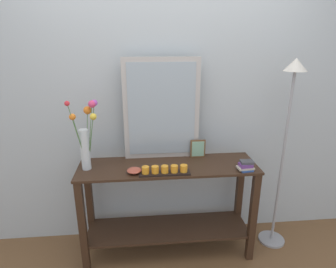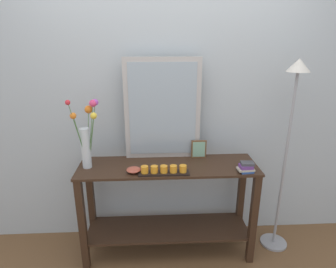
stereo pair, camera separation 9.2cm
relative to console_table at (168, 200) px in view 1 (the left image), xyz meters
The scene contains 10 objects.
ground_plane 0.53m from the console_table, ahead, with size 7.00×6.00×0.02m, color brown.
wall_back 0.89m from the console_table, 90.00° to the left, with size 6.40×0.08×2.70m, color #B2BCC1.
console_table is the anchor object (origin of this frame).
mirror_leaning 0.78m from the console_table, 101.11° to the left, with size 0.64×0.03×0.86m.
tall_vase_left 0.88m from the console_table, behind, with size 0.21×0.22×0.57m.
candle_tray 0.39m from the console_table, 104.76° to the right, with size 0.39×0.09×0.07m.
picture_frame_small 0.51m from the console_table, 27.43° to the left, with size 0.13×0.01×0.16m.
decorative_bowl 0.46m from the console_table, 157.13° to the right, with size 0.11×0.11×0.04m.
book_stack 0.72m from the console_table, 13.57° to the right, with size 0.13×0.10×0.08m.
floor_lamp 1.18m from the console_table, ahead, with size 0.24×0.24×1.70m.
Camera 1 is at (-0.21, -2.13, 1.85)m, focal length 30.42 mm.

